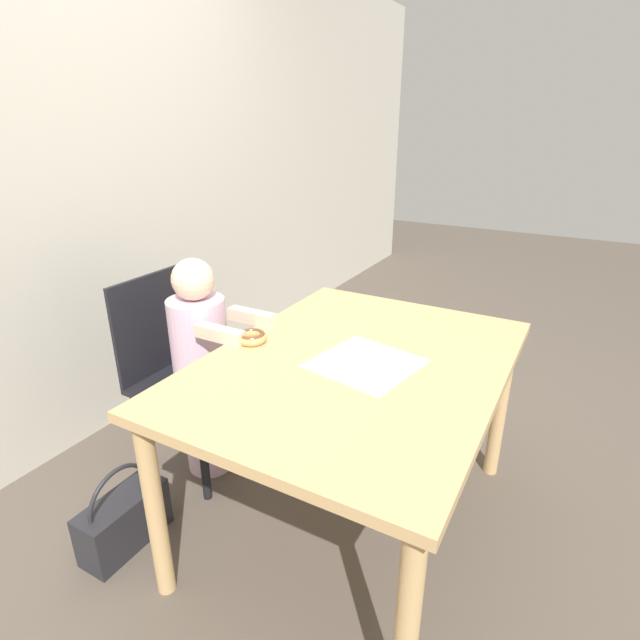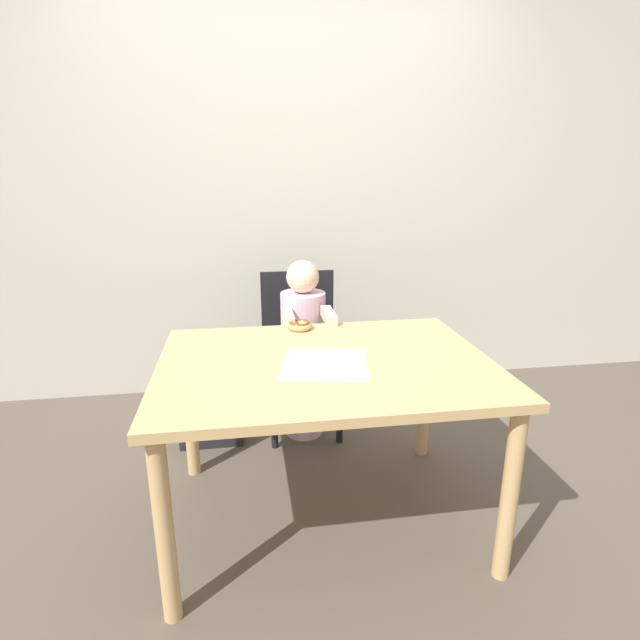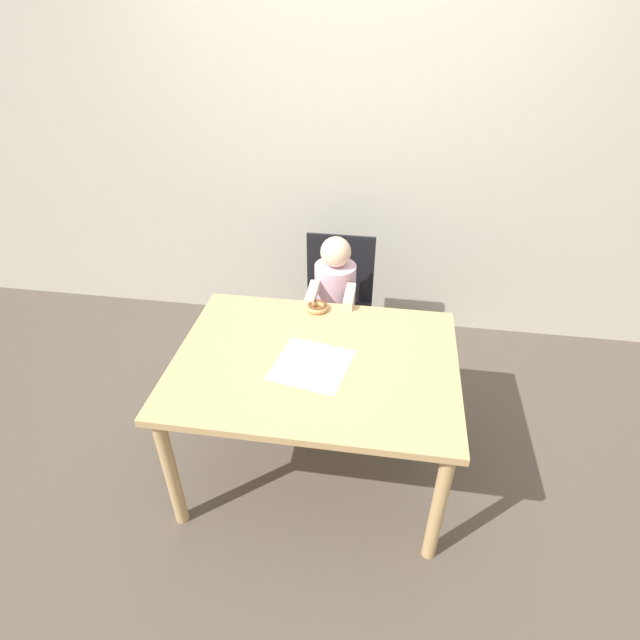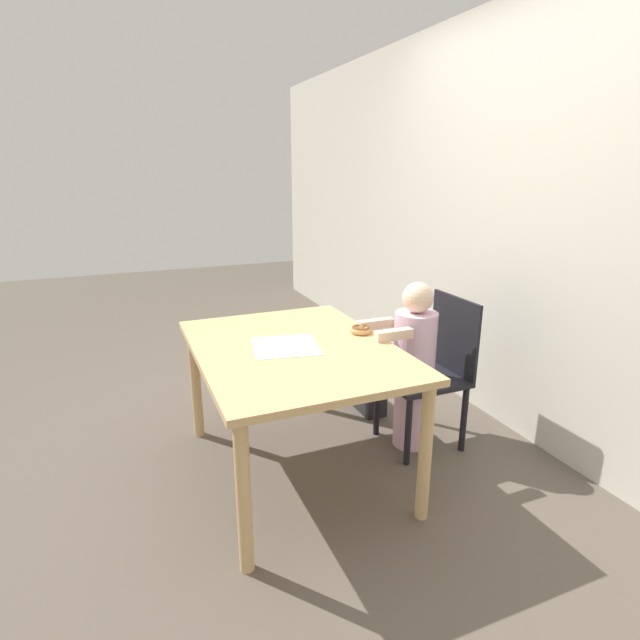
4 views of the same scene
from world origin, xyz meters
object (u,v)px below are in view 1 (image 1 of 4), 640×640
at_px(chair, 181,372).
at_px(donut, 252,337).
at_px(handbag, 124,519).
at_px(child_figure, 203,369).

distance_m(chair, donut, 0.53).
bearing_deg(donut, handbag, 147.56).
height_order(child_figure, donut, child_figure).
relative_size(donut, handbag, 0.34).
bearing_deg(chair, child_figure, -90.00).
bearing_deg(chair, handbag, -163.30).
bearing_deg(handbag, chair, 16.70).
bearing_deg(child_figure, chair, 90.00).
xyz_separation_m(chair, handbag, (-0.51, -0.15, -0.34)).
height_order(chair, donut, chair).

